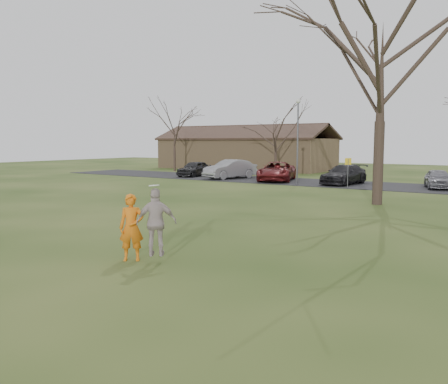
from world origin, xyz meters
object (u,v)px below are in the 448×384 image
(car_4, at_px, (438,179))
(car_1, at_px, (230,169))
(car_0, at_px, (195,169))
(car_3, at_px, (344,174))
(catching_play, at_px, (156,222))
(big_tree, at_px, (382,64))
(car_2, at_px, (277,171))
(player_defender, at_px, (132,227))
(building, at_px, (245,152))
(lamp_post, at_px, (298,131))

(car_4, bearing_deg, car_1, 166.24)
(car_0, xyz_separation_m, car_4, (20.45, 0.43, -0.05))
(car_3, height_order, catching_play, catching_play)
(catching_play, bearing_deg, car_1, 119.35)
(car_3, xyz_separation_m, big_tree, (5.24, -9.72, 6.24))
(car_2, distance_m, car_4, 11.91)
(player_defender, height_order, catching_play, catching_play)
(car_0, height_order, big_tree, big_tree)
(car_2, relative_size, big_tree, 0.39)
(player_defender, bearing_deg, car_2, 72.00)
(car_1, xyz_separation_m, big_tree, (15.21, -9.49, 6.16))
(building, height_order, lamp_post, lamp_post)
(car_0, bearing_deg, car_4, -3.71)
(car_3, relative_size, lamp_post, 0.79)
(lamp_post, height_order, big_tree, big_tree)
(big_tree, bearing_deg, car_4, 83.74)
(car_0, relative_size, building, 0.20)
(car_1, bearing_deg, car_0, -168.86)
(car_1, relative_size, lamp_post, 0.78)
(car_4, bearing_deg, lamp_post, -179.58)
(building, bearing_deg, car_4, -28.82)
(car_0, bearing_deg, big_tree, -31.92)
(car_2, xyz_separation_m, lamp_post, (2.76, -2.05, 3.16))
(lamp_post, bearing_deg, car_2, 143.40)
(player_defender, xyz_separation_m, car_1, (-13.01, 24.63, -0.06))
(catching_play, bearing_deg, car_2, 110.80)
(player_defender, bearing_deg, car_4, 45.41)
(big_tree, bearing_deg, catching_play, -95.48)
(car_4, distance_m, catching_play, 25.40)
(building, xyz_separation_m, big_tree, (22.00, -23.00, 5.07))
(catching_play, height_order, lamp_post, lamp_post)
(building, bearing_deg, lamp_post, -47.91)
(car_1, height_order, car_2, car_1)
(car_2, xyz_separation_m, car_3, (5.52, 0.17, -0.05))
(building, bearing_deg, car_0, -78.48)
(car_0, bearing_deg, player_defender, -60.49)
(car_1, height_order, catching_play, catching_play)
(car_4, bearing_deg, player_defender, -113.97)
(car_2, distance_m, building, 17.56)
(car_4, distance_m, lamp_post, 10.09)
(lamp_post, bearing_deg, car_4, 16.92)
(car_3, bearing_deg, car_2, -173.28)
(car_1, distance_m, car_4, 16.36)
(car_4, relative_size, building, 0.19)
(car_3, height_order, building, building)
(player_defender, distance_m, building, 42.98)
(player_defender, distance_m, catching_play, 0.80)
(car_1, bearing_deg, catching_play, -44.56)
(car_0, distance_m, car_1, 4.13)
(catching_play, height_order, big_tree, big_tree)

